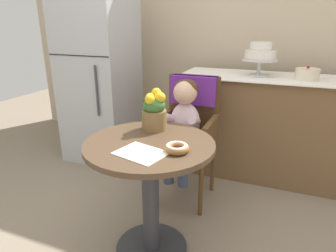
# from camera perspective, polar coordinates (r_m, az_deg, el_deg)

# --- Properties ---
(ground_plane) EXTENTS (8.00, 8.00, 0.00)m
(ground_plane) POSITION_cam_1_polar(r_m,az_deg,el_deg) (2.00, -3.15, -22.52)
(ground_plane) COLOR gray
(back_wall) EXTENTS (4.80, 0.10, 2.70)m
(back_wall) POSITION_cam_1_polar(r_m,az_deg,el_deg) (3.26, 10.88, 19.36)
(back_wall) COLOR #C1AD8E
(back_wall) RESTS_ON ground
(cafe_table) EXTENTS (0.72, 0.72, 0.72)m
(cafe_table) POSITION_cam_1_polar(r_m,az_deg,el_deg) (1.70, -3.47, -9.70)
(cafe_table) COLOR #4C3826
(cafe_table) RESTS_ON ground
(wicker_chair) EXTENTS (0.42, 0.45, 0.95)m
(wicker_chair) POSITION_cam_1_polar(r_m,az_deg,el_deg) (2.27, 4.27, 1.52)
(wicker_chair) COLOR brown
(wicker_chair) RESTS_ON ground
(seated_child) EXTENTS (0.27, 0.32, 0.73)m
(seated_child) POSITION_cam_1_polar(r_m,az_deg,el_deg) (2.12, 3.02, 1.29)
(seated_child) COLOR silver
(seated_child) RESTS_ON ground
(paper_napkin) EXTENTS (0.28, 0.24, 0.00)m
(paper_napkin) POSITION_cam_1_polar(r_m,az_deg,el_deg) (1.48, -5.21, -5.24)
(paper_napkin) COLOR white
(paper_napkin) RESTS_ON cafe_table
(donut_front) EXTENTS (0.13, 0.13, 0.04)m
(donut_front) POSITION_cam_1_polar(r_m,az_deg,el_deg) (1.48, 1.73, -4.21)
(donut_front) COLOR #936033
(donut_front) RESTS_ON cafe_table
(flower_vase) EXTENTS (0.15, 0.15, 0.25)m
(flower_vase) POSITION_cam_1_polar(r_m,az_deg,el_deg) (1.77, -2.68, 2.89)
(flower_vase) COLOR brown
(flower_vase) RESTS_ON cafe_table
(display_counter) EXTENTS (1.56, 0.62, 0.90)m
(display_counter) POSITION_cam_1_polar(r_m,az_deg,el_deg) (2.79, 18.58, -0.05)
(display_counter) COLOR brown
(display_counter) RESTS_ON ground
(tiered_cake_stand) EXTENTS (0.30, 0.30, 0.28)m
(tiered_cake_stand) POSITION_cam_1_polar(r_m,az_deg,el_deg) (2.66, 17.42, 13.11)
(tiered_cake_stand) COLOR silver
(tiered_cake_stand) RESTS_ON display_counter
(round_layer_cake) EXTENTS (0.19, 0.19, 0.11)m
(round_layer_cake) POSITION_cam_1_polar(r_m,az_deg,el_deg) (2.63, 25.32, 9.06)
(round_layer_cake) COLOR beige
(round_layer_cake) RESTS_ON display_counter
(refrigerator) EXTENTS (0.64, 0.63, 1.70)m
(refrigerator) POSITION_cam_1_polar(r_m,az_deg,el_deg) (3.01, -13.10, 9.65)
(refrigerator) COLOR #B7BABF
(refrigerator) RESTS_ON ground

